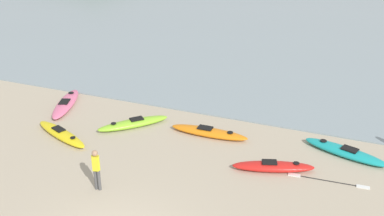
{
  "coord_description": "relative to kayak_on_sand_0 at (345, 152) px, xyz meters",
  "views": [
    {
      "loc": [
        5.82,
        -8.21,
        8.78
      ],
      "look_at": [
        -1.16,
        8.96,
        0.5
      ],
      "focal_mm": 42.0,
      "sensor_mm": 36.0,
      "label": 1
    }
  ],
  "objects": [
    {
      "name": "kayak_on_sand_0",
      "position": [
        0.0,
        0.0,
        0.0
      ],
      "size": [
        3.38,
        1.72,
        0.37
      ],
      "color": "teal",
      "rests_on": "ground_plane"
    },
    {
      "name": "kayak_on_sand_1",
      "position": [
        -12.88,
        -0.2,
        0.0
      ],
      "size": [
        1.94,
        3.56,
        0.37
      ],
      "color": "#E5668C",
      "rests_on": "ground_plane"
    },
    {
      "name": "kayak_on_sand_2",
      "position": [
        -8.81,
        -0.9,
        0.01
      ],
      "size": [
        2.65,
        2.79,
        0.38
      ],
      "color": "#8CCC2D",
      "rests_on": "ground_plane"
    },
    {
      "name": "kayak_on_sand_3",
      "position": [
        -2.33,
        -2.13,
        0.0
      ],
      "size": [
        3.02,
        1.58,
        0.38
      ],
      "color": "red",
      "rests_on": "ground_plane"
    },
    {
      "name": "kayak_on_sand_4",
      "position": [
        -11.13,
        -2.88,
        -0.01
      ],
      "size": [
        3.34,
        1.83,
        0.35
      ],
      "color": "yellow",
      "rests_on": "ground_plane"
    },
    {
      "name": "kayak_on_sand_5",
      "position": [
        -5.45,
        -0.43,
        -0.0
      ],
      "size": [
        3.37,
        0.73,
        0.36
      ],
      "color": "orange",
      "rests_on": "ground_plane"
    },
    {
      "name": "person_near_foreground",
      "position": [
        -7.59,
        -5.56,
        0.7
      ],
      "size": [
        0.31,
        0.22,
        1.51
      ],
      "color": "#4C4C4C",
      "rests_on": "ground_plane"
    },
    {
      "name": "loose_paddle",
      "position": [
        -0.38,
        -2.1,
        -0.15
      ],
      "size": [
        2.79,
        0.33,
        0.03
      ],
      "color": "black",
      "rests_on": "ground_plane"
    }
  ]
}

